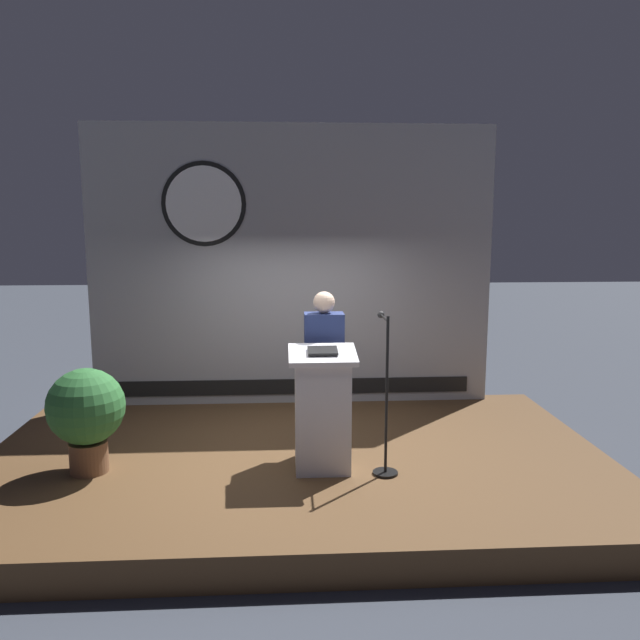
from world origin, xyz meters
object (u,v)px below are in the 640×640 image
(podium, at_px, (322,410))
(microphone_stand, at_px, (385,417))
(speaker_person, at_px, (324,371))
(potted_plant, at_px, (86,411))

(podium, relative_size, microphone_stand, 0.79)
(podium, bearing_deg, microphone_stand, -8.94)
(microphone_stand, bearing_deg, podium, 171.06)
(speaker_person, bearing_deg, podium, -95.42)
(podium, bearing_deg, potted_plant, 178.03)
(podium, relative_size, speaker_person, 0.72)
(speaker_person, xyz_separation_m, potted_plant, (-2.28, -0.40, -0.26))
(podium, height_order, potted_plant, podium)
(podium, bearing_deg, speaker_person, 84.58)
(podium, xyz_separation_m, speaker_person, (0.05, 0.48, 0.27))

